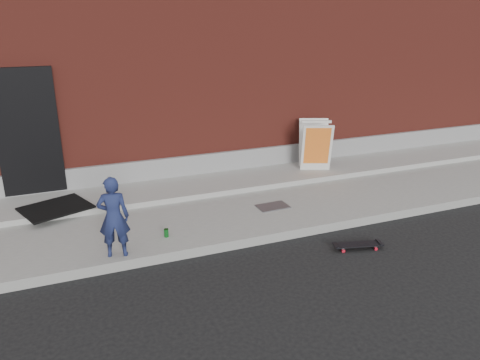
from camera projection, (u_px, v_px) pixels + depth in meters
name	position (u px, v px, depth m)	size (l,w,h in m)	color
ground	(225.00, 252.00, 7.00)	(80.00, 80.00, 0.00)	black
sidewalk	(196.00, 210.00, 8.28)	(20.00, 3.00, 0.15)	gray
apron	(183.00, 188.00, 9.03)	(20.00, 1.20, 0.10)	gray
building	(133.00, 50.00, 12.29)	(20.00, 8.10, 5.00)	maroon
child	(114.00, 217.00, 6.39)	(0.43, 0.28, 1.17)	#1B234C
skateboard	(358.00, 245.00, 7.06)	(0.76, 0.36, 0.08)	red
pizza_sign	(315.00, 145.00, 9.83)	(0.85, 0.91, 1.04)	silver
soda_can	(166.00, 233.00, 7.11)	(0.07, 0.07, 0.13)	#1A832B
doormat	(56.00, 208.00, 7.91)	(1.05, 0.85, 0.03)	black
utility_plate	(273.00, 206.00, 8.24)	(0.55, 0.35, 0.02)	#5A5A60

